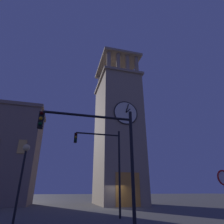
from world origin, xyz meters
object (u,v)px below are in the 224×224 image
object	(u,v)px
no_horn_sign	(224,182)
clocktower	(117,133)
traffic_signal_mid	(106,157)
street_lamp	(23,166)
traffic_signal_far	(102,144)

from	to	relation	value
no_horn_sign	clocktower	bearing A→B (deg)	-90.67
clocktower	no_horn_sign	size ratio (longest dim) A/B	9.57
traffic_signal_mid	street_lamp	distance (m)	5.83
street_lamp	traffic_signal_far	bearing A→B (deg)	129.29
traffic_signal_mid	clocktower	bearing A→B (deg)	-110.36
clocktower	traffic_signal_far	xyz separation A→B (m)	(6.67, 19.69, -6.62)
clocktower	no_horn_sign	world-z (taller)	clocktower
traffic_signal_mid	street_lamp	bearing A→B (deg)	10.53
clocktower	traffic_signal_far	size ratio (longest dim) A/B	4.83
traffic_signal_mid	street_lamp	world-z (taller)	traffic_signal_mid
traffic_signal_far	no_horn_sign	distance (m)	6.63
street_lamp	traffic_signal_mid	bearing A→B (deg)	-169.47
traffic_signal_mid	no_horn_sign	world-z (taller)	traffic_signal_mid
clocktower	traffic_signal_mid	size ratio (longest dim) A/B	4.22
street_lamp	no_horn_sign	bearing A→B (deg)	154.42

